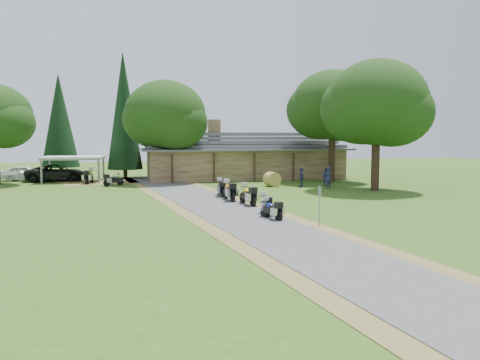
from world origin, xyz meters
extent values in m
plane|color=#325217|center=(0.00, 0.00, 0.00)|extent=(120.00, 120.00, 0.00)
plane|color=#4A4A4C|center=(-0.50, 4.00, 0.00)|extent=(51.95, 51.95, 0.00)
imported|color=white|center=(-16.00, 25.61, 0.98)|extent=(3.01, 6.07, 1.96)
imported|color=black|center=(-12.86, 24.44, 1.23)|extent=(2.85, 6.46, 2.46)
imported|color=navy|center=(10.48, 12.16, 1.12)|extent=(0.72, 0.59, 2.23)
imported|color=navy|center=(11.07, 14.01, 0.93)|extent=(0.65, 0.62, 1.86)
imported|color=navy|center=(8.74, 13.88, 1.01)|extent=(0.47, 0.61, 2.02)
cylinder|color=olive|center=(6.43, 15.05, 0.63)|extent=(1.45, 1.37, 1.26)
cone|color=black|center=(-6.34, 26.40, 6.63)|extent=(3.67, 3.67, 13.27)
cone|color=black|center=(-13.25, 30.11, 5.64)|extent=(4.01, 4.01, 11.27)
camera|label=1|loc=(-5.82, -24.50, 4.43)|focal=35.00mm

